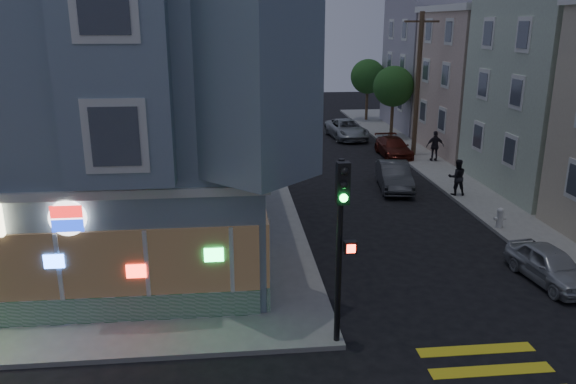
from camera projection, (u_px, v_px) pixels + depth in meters
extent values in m
cube|color=gray|center=(4.00, 169.00, 33.50)|extent=(33.00, 42.00, 0.15)
cube|color=slate|center=(68.00, 101.00, 21.20)|extent=(14.00, 14.00, 11.00)
cube|color=silver|center=(73.00, 144.00, 21.68)|extent=(14.30, 14.30, 0.25)
cube|color=#196B33|center=(22.00, 313.00, 15.96)|extent=(13.60, 0.12, 0.80)
cube|color=#382B1E|center=(15.00, 268.00, 15.56)|extent=(13.60, 0.10, 2.00)
cylinder|color=white|center=(68.00, 218.00, 15.22)|extent=(1.00, 0.12, 1.00)
cube|color=tan|center=(522.00, 83.00, 37.33)|extent=(12.00, 8.60, 9.00)
cube|color=gray|center=(468.00, 62.00, 45.68)|extent=(12.00, 8.60, 10.50)
cylinder|color=#4C3826|center=(418.00, 85.00, 35.64)|extent=(0.30, 0.30, 9.00)
cube|color=#4C3826|center=(422.00, 21.00, 34.51)|extent=(2.20, 0.12, 0.12)
cylinder|color=#4C3826|center=(392.00, 116.00, 42.21)|extent=(0.24, 0.24, 3.20)
sphere|color=#214F1C|center=(394.00, 86.00, 41.57)|extent=(3.00, 3.00, 3.00)
cylinder|color=#4C3826|center=(367.00, 102.00, 49.82)|extent=(0.24, 0.24, 3.20)
sphere|color=#214F1C|center=(368.00, 76.00, 49.19)|extent=(3.00, 3.00, 3.00)
imported|color=black|center=(457.00, 177.00, 28.08)|extent=(0.95, 0.78, 1.83)
imported|color=black|center=(435.00, 146.00, 35.02)|extent=(1.12, 0.50, 1.88)
imported|color=#B5B9BD|center=(550.00, 265.00, 18.97)|extent=(1.84, 3.76, 1.24)
imported|color=#3E4044|center=(394.00, 176.00, 29.59)|extent=(2.09, 4.50, 1.43)
imported|color=#561C13|center=(394.00, 147.00, 36.83)|extent=(1.77, 4.31, 1.25)
imported|color=#9CA3A6|center=(347.00, 129.00, 42.61)|extent=(2.82, 5.36, 1.44)
cylinder|color=black|center=(339.00, 254.00, 14.64)|extent=(0.16, 0.16, 5.10)
cube|color=black|center=(343.00, 183.00, 13.85)|extent=(0.33, 0.29, 1.07)
sphere|color=black|center=(345.00, 172.00, 13.59)|extent=(0.20, 0.20, 0.20)
sphere|color=black|center=(344.00, 185.00, 13.69)|extent=(0.20, 0.20, 0.20)
sphere|color=#19F23F|center=(344.00, 198.00, 13.79)|extent=(0.20, 0.20, 0.20)
cube|color=black|center=(350.00, 247.00, 14.41)|extent=(0.33, 0.21, 0.33)
cube|color=#FF2614|center=(351.00, 249.00, 14.31)|extent=(0.22, 0.02, 0.22)
cylinder|color=silver|center=(500.00, 220.00, 23.72)|extent=(0.27, 0.27, 0.67)
sphere|color=silver|center=(501.00, 211.00, 23.61)|extent=(0.29, 0.29, 0.29)
cylinder|color=silver|center=(500.00, 219.00, 23.70)|extent=(0.50, 0.13, 0.13)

